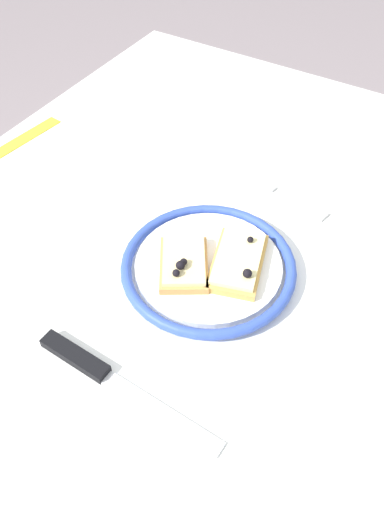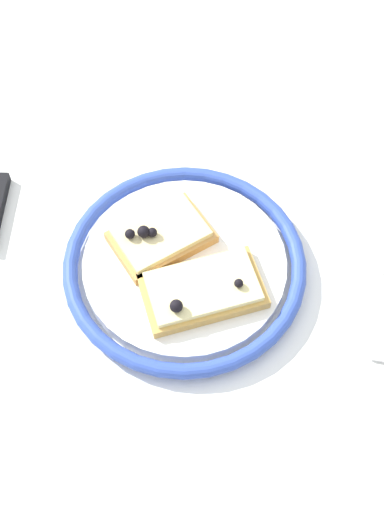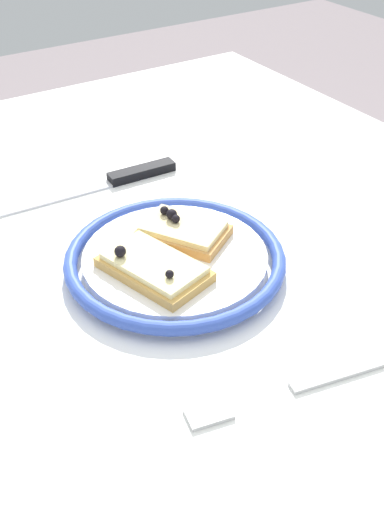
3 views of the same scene
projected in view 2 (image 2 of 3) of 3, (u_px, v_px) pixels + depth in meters
The scene contains 5 objects.
ground_plane at pixel (191, 465), 1.28m from camera, with size 6.00×6.00×0.00m, color gray.
dining_table at pixel (189, 299), 0.73m from camera, with size 1.09×0.89×0.73m.
plate at pixel (182, 265), 0.65m from camera, with size 0.23×0.23×0.02m.
pizza_slice_near at pixel (200, 290), 0.62m from camera, with size 0.12×0.09×0.03m.
pizza_slice_far at pixel (158, 236), 0.65m from camera, with size 0.11×0.10×0.03m.
Camera 2 is at (-0.00, 0.34, 1.30)m, focal length 48.60 mm.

